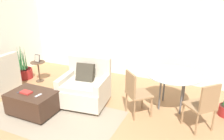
% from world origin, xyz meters
% --- Properties ---
extents(wall_back, '(12.00, 0.06, 2.75)m').
position_xyz_m(wall_back, '(0.00, 3.43, 1.38)').
color(wall_back, white).
rests_on(wall_back, ground_plane).
extents(area_rug, '(2.70, 1.46, 0.01)m').
position_xyz_m(area_rug, '(-0.94, 0.81, 0.00)').
color(area_rug, gray).
rests_on(area_rug, ground_plane).
extents(armchair, '(1.04, 0.94, 0.96)m').
position_xyz_m(armchair, '(-0.58, 1.52, 0.37)').
color(armchair, beige).
rests_on(armchair, ground_plane).
extents(ottoman, '(0.89, 0.63, 0.45)m').
position_xyz_m(ottoman, '(-1.31, 0.76, 0.24)').
color(ottoman, '#382319').
rests_on(ottoman, ground_plane).
extents(book_stack, '(0.23, 0.14, 0.03)m').
position_xyz_m(book_stack, '(-1.39, 0.70, 0.46)').
color(book_stack, '#B72D28').
rests_on(book_stack, ottoman).
extents(tv_remote_primary, '(0.06, 0.17, 0.01)m').
position_xyz_m(tv_remote_primary, '(-1.54, 0.71, 0.45)').
color(tv_remote_primary, '#333338').
rests_on(tv_remote_primary, ottoman).
extents(tv_remote_secondary, '(0.06, 0.15, 0.01)m').
position_xyz_m(tv_remote_secondary, '(-1.11, 0.72, 0.45)').
color(tv_remote_secondary, '#B7B7BC').
rests_on(tv_remote_secondary, ottoman).
extents(potted_plant, '(0.42, 0.42, 0.96)m').
position_xyz_m(potted_plant, '(-2.83, 2.06, 0.21)').
color(potted_plant, maroon).
rests_on(potted_plant, ground_plane).
extents(side_table, '(0.37, 0.37, 0.54)m').
position_xyz_m(side_table, '(-2.30, 2.05, 0.38)').
color(side_table, '#4C3828').
rests_on(side_table, ground_plane).
extents(picture_frame, '(0.15, 0.07, 0.20)m').
position_xyz_m(picture_frame, '(-2.30, 2.05, 0.64)').
color(picture_frame, black).
rests_on(picture_frame, side_table).
extents(dining_table, '(1.07, 1.07, 0.74)m').
position_xyz_m(dining_table, '(1.14, 2.11, 0.65)').
color(dining_table, '#99A8AD').
rests_on(dining_table, ground_plane).
extents(dining_chair_near_left, '(0.59, 0.59, 0.90)m').
position_xyz_m(dining_chair_near_left, '(0.54, 1.50, 0.52)').
color(dining_chair_near_left, '#93704C').
rests_on(dining_chair_near_left, ground_plane).
extents(dining_chair_near_right, '(0.59, 0.59, 0.90)m').
position_xyz_m(dining_chair_near_right, '(1.75, 1.50, 0.52)').
color(dining_chair_near_right, '#93704C').
rests_on(dining_chair_near_right, ground_plane).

